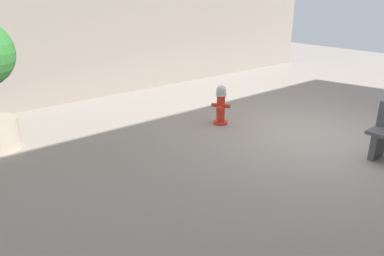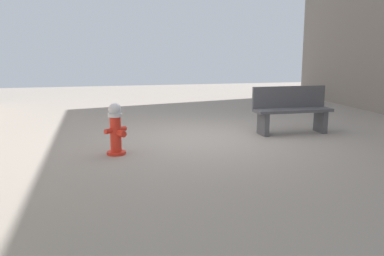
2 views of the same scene
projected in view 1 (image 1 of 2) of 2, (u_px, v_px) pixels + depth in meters
name	position (u px, v px, depth m)	size (l,w,h in m)	color
ground_plane	(314.00, 137.00, 7.04)	(23.40, 23.40, 0.00)	gray
fire_hydrant	(221.00, 105.00, 7.62)	(0.38, 0.37, 0.85)	red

